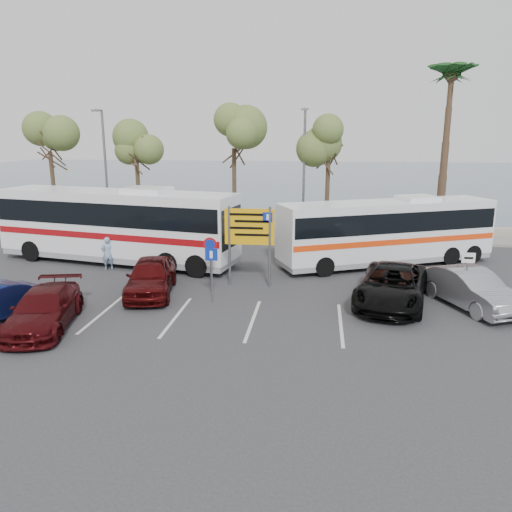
# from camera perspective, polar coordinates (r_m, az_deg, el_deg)

# --- Properties ---
(ground) EXTENTS (120.00, 120.00, 0.00)m
(ground) POSITION_cam_1_polar(r_m,az_deg,el_deg) (19.70, -4.92, -6.04)
(ground) COLOR #303032
(ground) RESTS_ON ground
(kerb_strip) EXTENTS (44.00, 2.40, 0.15)m
(kerb_strip) POSITION_cam_1_polar(r_m,az_deg,el_deg) (33.01, 0.14, 2.32)
(kerb_strip) COLOR gray
(kerb_strip) RESTS_ON ground
(seawall) EXTENTS (48.00, 0.80, 0.60)m
(seawall) POSITION_cam_1_polar(r_m,az_deg,el_deg) (34.92, 0.54, 3.33)
(seawall) COLOR #9E917F
(seawall) RESTS_ON ground
(sea) EXTENTS (140.00, 140.00, 0.00)m
(sea) POSITION_cam_1_polar(r_m,az_deg,el_deg) (78.48, 4.33, 8.96)
(sea) COLOR #45576F
(sea) RESTS_ON ground
(tree_far_left) EXTENTS (3.20, 3.20, 7.60)m
(tree_far_left) POSITION_cam_1_polar(r_m,az_deg,el_deg) (36.79, -22.59, 12.29)
(tree_far_left) COLOR #382619
(tree_far_left) RESTS_ON kerb_strip
(tree_left) EXTENTS (3.20, 3.20, 7.20)m
(tree_left) POSITION_cam_1_polar(r_m,az_deg,el_deg) (34.27, -13.58, 12.36)
(tree_left) COLOR #382619
(tree_left) RESTS_ON kerb_strip
(tree_mid) EXTENTS (3.20, 3.20, 8.00)m
(tree_mid) POSITION_cam_1_polar(r_m,az_deg,el_deg) (32.56, -2.56, 13.80)
(tree_mid) COLOR #382619
(tree_mid) RESTS_ON kerb_strip
(tree_right) EXTENTS (3.20, 3.20, 7.40)m
(tree_right) POSITION_cam_1_polar(r_m,az_deg,el_deg) (32.10, 8.34, 12.80)
(tree_right) COLOR #382619
(tree_right) RESTS_ON kerb_strip
(palm_tree) EXTENTS (4.80, 4.80, 11.20)m
(palm_tree) POSITION_cam_1_polar(r_m,az_deg,el_deg) (33.12, 21.45, 18.48)
(palm_tree) COLOR #382619
(palm_tree) RESTS_ON kerb_strip
(street_lamp_left) EXTENTS (0.45, 1.15, 8.01)m
(street_lamp_left) POSITION_cam_1_polar(r_m,az_deg,el_deg) (34.63, -16.87, 9.83)
(street_lamp_left) COLOR slate
(street_lamp_left) RESTS_ON kerb_strip
(street_lamp_right) EXTENTS (0.45, 1.15, 8.01)m
(street_lamp_right) POSITION_cam_1_polar(r_m,az_deg,el_deg) (31.70, 5.50, 10.03)
(street_lamp_right) COLOR slate
(street_lamp_right) RESTS_ON kerb_strip
(direction_sign) EXTENTS (2.20, 0.12, 3.60)m
(direction_sign) POSITION_cam_1_polar(r_m,az_deg,el_deg) (21.92, -0.74, 2.66)
(direction_sign) COLOR slate
(direction_sign) RESTS_ON ground
(sign_no_stop) EXTENTS (0.60, 0.08, 2.35)m
(sign_no_stop) POSITION_cam_1_polar(r_m,az_deg,el_deg) (21.60, -5.25, 0.12)
(sign_no_stop) COLOR slate
(sign_no_stop) RESTS_ON ground
(sign_parking) EXTENTS (0.50, 0.07, 2.25)m
(sign_parking) POSITION_cam_1_polar(r_m,az_deg,el_deg) (20.04, -5.09, -1.29)
(sign_parking) COLOR slate
(sign_parking) RESTS_ON ground
(sign_taxi) EXTENTS (0.50, 0.07, 2.20)m
(sign_taxi) POSITION_cam_1_polar(r_m,az_deg,el_deg) (21.10, 22.96, -1.71)
(sign_taxi) COLOR slate
(sign_taxi) RESTS_ON ground
(lane_markings) EXTENTS (12.02, 4.20, 0.01)m
(lane_markings) POSITION_cam_1_polar(r_m,az_deg,el_deg) (19.06, -8.93, -6.84)
(lane_markings) COLOR silver
(lane_markings) RESTS_ON ground
(coach_bus_left) EXTENTS (13.25, 5.29, 4.04)m
(coach_bus_left) POSITION_cam_1_polar(r_m,az_deg,el_deg) (27.17, -15.64, 3.15)
(coach_bus_left) COLOR white
(coach_bus_left) RESTS_ON ground
(coach_bus_right) EXTENTS (11.33, 6.88, 3.54)m
(coach_bus_right) POSITION_cam_1_polar(r_m,az_deg,el_deg) (26.58, 14.69, 2.47)
(coach_bus_right) COLOR white
(coach_bus_right) RESTS_ON ground
(car_maroon) EXTENTS (2.86, 4.97, 1.35)m
(car_maroon) POSITION_cam_1_polar(r_m,az_deg,el_deg) (19.12, -23.07, -5.62)
(car_maroon) COLOR #450B0E
(car_maroon) RESTS_ON ground
(car_red) EXTENTS (2.66, 4.84, 1.56)m
(car_red) POSITION_cam_1_polar(r_m,az_deg,el_deg) (21.63, -11.93, -2.30)
(car_red) COLOR #470A0A
(car_red) RESTS_ON ground
(suv_black) EXTENTS (3.79, 5.98, 1.54)m
(suv_black) POSITION_cam_1_polar(r_m,az_deg,el_deg) (20.69, 15.30, -3.27)
(suv_black) COLOR black
(suv_black) RESTS_ON ground
(car_silver_b) EXTENTS (3.31, 4.87, 1.52)m
(car_silver_b) POSITION_cam_1_polar(r_m,az_deg,el_deg) (21.34, 23.31, -3.44)
(car_silver_b) COLOR gray
(car_silver_b) RESTS_ON ground
(pedestrian_near) EXTENTS (0.72, 0.61, 1.68)m
(pedestrian_near) POSITION_cam_1_polar(r_m,az_deg,el_deg) (26.00, -16.59, 0.29)
(pedestrian_near) COLOR #86A1C3
(pedestrian_near) RESTS_ON ground
(pedestrian_far) EXTENTS (0.82, 0.95, 1.67)m
(pedestrian_far) POSITION_cam_1_polar(r_m,az_deg,el_deg) (25.32, 9.95, 0.29)
(pedestrian_far) COLOR #373A52
(pedestrian_far) RESTS_ON ground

